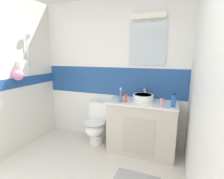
% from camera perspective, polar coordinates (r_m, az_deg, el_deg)
% --- Properties ---
extents(wall_back_tiled, '(3.20, 0.20, 2.50)m').
position_cam_1_polar(wall_back_tiled, '(3.05, 0.15, 5.89)').
color(wall_back_tiled, white).
rests_on(wall_back_tiled, ground_plane).
extents(wall_right_plain, '(0.10, 3.48, 2.50)m').
position_cam_1_polar(wall_right_plain, '(1.65, 29.88, -0.93)').
color(wall_right_plain, white).
rests_on(wall_right_plain, ground_plane).
extents(vanity_cabinet, '(1.07, 0.52, 0.85)m').
position_cam_1_polar(vanity_cabinet, '(2.83, 10.03, -12.31)').
color(vanity_cabinet, beige).
rests_on(vanity_cabinet, ground_plane).
extents(sink_basin, '(0.32, 0.37, 0.18)m').
position_cam_1_polar(sink_basin, '(2.71, 10.47, -2.65)').
color(sink_basin, white).
rests_on(sink_basin, vanity_cabinet).
extents(toilet, '(0.37, 0.50, 0.74)m').
position_cam_1_polar(toilet, '(3.09, -5.21, -11.63)').
color(toilet, white).
rests_on(toilet, ground_plane).
extents(toothbrush_cup, '(0.07, 0.07, 0.23)m').
position_cam_1_polar(toothbrush_cup, '(2.61, 2.80, -3.00)').
color(toothbrush_cup, '#4C7299').
rests_on(toothbrush_cup, vanity_cabinet).
extents(soap_dispenser, '(0.05, 0.05, 0.16)m').
position_cam_1_polar(soap_dispenser, '(2.47, 16.40, -4.19)').
color(soap_dispenser, pink).
rests_on(soap_dispenser, vanity_cabinet).
extents(shampoo_bottle_tall, '(0.06, 0.06, 0.19)m').
position_cam_1_polar(shampoo_bottle_tall, '(2.49, 20.11, -3.59)').
color(shampoo_bottle_tall, '#2659B2').
rests_on(shampoo_bottle_tall, vanity_cabinet).
extents(deodorant_spray_can, '(0.04, 0.04, 0.15)m').
position_cam_1_polar(deodorant_spray_can, '(2.59, 4.71, -2.78)').
color(deodorant_spray_can, '#D84C33').
rests_on(deodorant_spray_can, vanity_cabinet).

